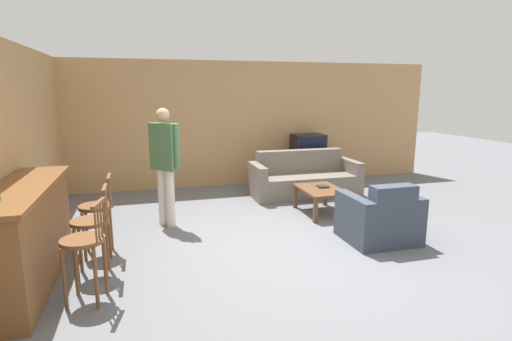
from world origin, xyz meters
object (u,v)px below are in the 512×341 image
(bar_chair_near, at_px, (85,248))
(bar_chair_mid, at_px, (92,228))
(bar_chair_far, at_px, (98,212))
(coffee_table, at_px, (321,192))
(tv, at_px, (308,147))
(person_by_window, at_px, (165,160))
(armchair_near, at_px, (380,219))
(couch_far, at_px, (304,180))
(book_on_table, at_px, (323,186))
(tv_unit, at_px, (307,171))

(bar_chair_near, height_order, bar_chair_mid, same)
(bar_chair_far, distance_m, coffee_table, 3.45)
(tv, bearing_deg, person_by_window, -147.14)
(bar_chair_mid, height_order, bar_chair_far, same)
(person_by_window, bearing_deg, bar_chair_far, -133.57)
(bar_chair_near, bearing_deg, person_by_window, 67.30)
(bar_chair_far, bearing_deg, armchair_near, -8.24)
(bar_chair_near, distance_m, couch_far, 4.76)
(book_on_table, bearing_deg, person_by_window, -179.98)
(person_by_window, bearing_deg, armchair_near, -27.71)
(bar_chair_far, bearing_deg, tv_unit, 36.29)
(bar_chair_mid, bearing_deg, book_on_table, 23.75)
(armchair_near, bearing_deg, book_on_table, 96.82)
(bar_chair_mid, relative_size, bar_chair_far, 1.00)
(tv_unit, xyz_separation_m, book_on_table, (-0.58, -2.02, 0.16))
(bar_chair_near, height_order, couch_far, bar_chair_near)
(bar_chair_near, bearing_deg, tv, 45.67)
(bar_chair_mid, bearing_deg, person_by_window, 60.04)
(book_on_table, bearing_deg, tv, 73.90)
(couch_far, bearing_deg, bar_chair_mid, -143.47)
(bar_chair_near, relative_size, person_by_window, 0.57)
(couch_far, distance_m, tv_unit, 1.01)
(bar_chair_far, height_order, coffee_table, bar_chair_far)
(book_on_table, bearing_deg, bar_chair_near, -148.77)
(bar_chair_near, relative_size, bar_chair_mid, 1.00)
(bar_chair_far, distance_m, tv, 4.95)
(bar_chair_near, height_order, armchair_near, bar_chair_near)
(bar_chair_far, relative_size, armchair_near, 1.10)
(tv_unit, bearing_deg, book_on_table, -106.08)
(armchair_near, distance_m, person_by_window, 3.14)
(bar_chair_far, bearing_deg, bar_chair_near, -90.01)
(bar_chair_near, relative_size, couch_far, 0.48)
(tv_unit, relative_size, book_on_table, 5.20)
(bar_chair_far, relative_size, book_on_table, 5.40)
(bar_chair_near, xyz_separation_m, armchair_near, (3.58, 0.64, -0.25))
(bar_chair_far, relative_size, person_by_window, 0.57)
(armchair_near, relative_size, tv_unit, 0.95)
(bar_chair_far, xyz_separation_m, person_by_window, (0.86, 0.91, 0.45))
(couch_far, distance_m, book_on_table, 1.13)
(person_by_window, bearing_deg, bar_chair_near, -112.70)
(book_on_table, relative_size, person_by_window, 0.11)
(couch_far, bearing_deg, bar_chair_near, -137.97)
(tv, height_order, person_by_window, person_by_window)
(bar_chair_near, relative_size, bar_chair_far, 1.00)
(couch_far, bearing_deg, bar_chair_far, -150.16)
(bar_chair_near, xyz_separation_m, person_by_window, (0.86, 2.07, 0.45))
(book_on_table, xyz_separation_m, person_by_window, (-2.54, -0.00, 0.56))
(bar_chair_far, relative_size, coffee_table, 1.07)
(bar_chair_mid, distance_m, person_by_window, 1.79)
(bar_chair_near, bearing_deg, couch_far, 42.03)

